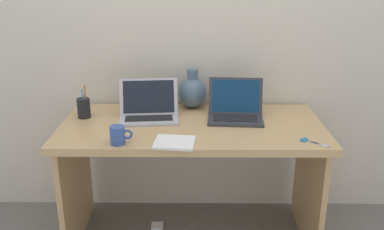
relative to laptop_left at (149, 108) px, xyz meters
name	(u,v)px	position (x,y,z in m)	size (l,w,h in m)	color
back_wall	(193,24)	(0.24, 0.29, 0.43)	(4.40, 0.04, 2.40)	beige
desk	(192,150)	(0.24, -0.09, -0.21)	(1.42, 0.68, 0.72)	tan
laptop_left	(149,108)	(0.00, 0.00, 0.00)	(0.34, 0.25, 0.21)	#B2B2B7
laptop_right	(235,108)	(0.48, 0.00, 0.00)	(0.32, 0.25, 0.21)	#333338
green_vase	(192,92)	(0.24, 0.19, 0.04)	(0.17, 0.17, 0.24)	slate
notebook_stack	(175,142)	(0.16, -0.36, -0.05)	(0.19, 0.17, 0.01)	white
coffee_mug	(118,135)	(-0.11, -0.37, -0.01)	(0.11, 0.07, 0.09)	#335199
pen_cup	(84,108)	(-0.37, 0.00, 0.00)	(0.07, 0.07, 0.19)	black
scissors	(309,141)	(0.82, -0.34, -0.05)	(0.13, 0.12, 0.01)	#B7B7BC
power_brick	(157,227)	(0.03, -0.03, -0.76)	(0.07, 0.07, 0.03)	white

